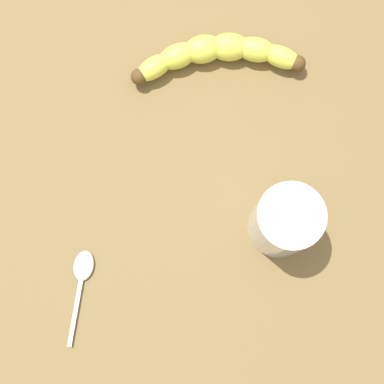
# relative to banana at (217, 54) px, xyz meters

# --- Properties ---
(wooden_tabletop) EXTENTS (1.20, 1.20, 0.03)m
(wooden_tabletop) POSITION_rel_banana_xyz_m (-0.06, 0.14, -0.03)
(wooden_tabletop) COLOR brown
(wooden_tabletop) RESTS_ON ground
(banana) EXTENTS (0.20, 0.13, 0.04)m
(banana) POSITION_rel_banana_xyz_m (0.00, 0.00, 0.00)
(banana) COLOR #DBDD4A
(banana) RESTS_ON wooden_tabletop
(smoothie_glass) EXTENTS (0.07, 0.07, 0.09)m
(smoothie_glass) POSITION_rel_banana_xyz_m (-0.16, 0.17, 0.03)
(smoothie_glass) COLOR silver
(smoothie_glass) RESTS_ON wooden_tabletop
(teaspoon) EXTENTS (0.05, 0.11, 0.01)m
(teaspoon) POSITION_rel_banana_xyz_m (0.03, 0.32, -0.01)
(teaspoon) COLOR silver
(teaspoon) RESTS_ON wooden_tabletop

